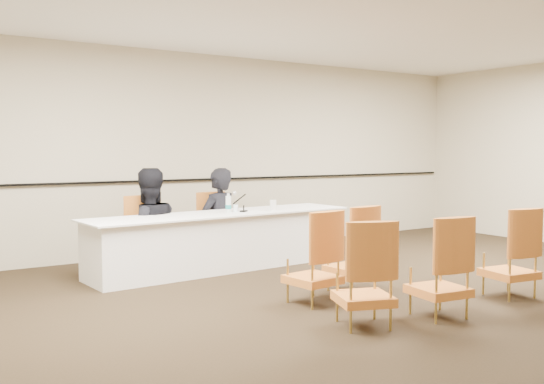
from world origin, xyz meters
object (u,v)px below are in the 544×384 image
(panelist_second, at_px, (148,237))
(microphone, at_px, (244,201))
(panel_table, at_px, (222,241))
(water_bottle, at_px, (228,203))
(aud_chair_front_left, at_px, (313,257))
(aud_chair_back_mid, at_px, (439,266))
(aud_chair_back_right, at_px, (510,252))
(drinking_glass, at_px, (236,208))
(panelist_main_chair, at_px, (218,227))
(aud_chair_back_left, at_px, (363,273))
(coffee_cup, at_px, (273,205))
(panelist_second_chair, at_px, (148,233))
(aud_chair_front_mid, at_px, (352,248))
(panelist_main, at_px, (219,230))

(panelist_second, relative_size, microphone, 6.54)
(panel_table, relative_size, water_bottle, 14.67)
(aud_chair_front_left, xyz_separation_m, aud_chair_back_mid, (0.68, -1.03, 0.00))
(panelist_second, relative_size, aud_chair_back_right, 1.89)
(aud_chair_front_left, bearing_deg, water_bottle, 78.03)
(water_bottle, bearing_deg, drinking_glass, -8.60)
(panelist_main_chair, xyz_separation_m, aud_chair_back_left, (-0.45, -3.53, 0.00))
(panelist_main_chair, height_order, water_bottle, water_bottle)
(drinking_glass, distance_m, aud_chair_back_right, 3.41)
(panelist_second, bearing_deg, coffee_cup, 163.26)
(water_bottle, relative_size, aud_chair_back_right, 0.26)
(panelist_second_chair, xyz_separation_m, aud_chair_front_mid, (1.40, -2.39, 0.00))
(panelist_main, relative_size, panelist_second_chair, 1.83)
(panelist_second, height_order, aud_chair_front_left, panelist_second)
(panelist_main, distance_m, panelist_second_chair, 1.08)
(drinking_glass, bearing_deg, aud_chair_back_left, -97.74)
(water_bottle, height_order, aud_chair_back_right, water_bottle)
(panelist_main, xyz_separation_m, water_bottle, (-0.15, -0.56, 0.43))
(panelist_second_chair, height_order, water_bottle, water_bottle)
(panelist_second_chair, bearing_deg, panelist_main_chair, -0.00)
(panelist_second, height_order, panelist_second_chair, panelist_second)
(aud_chair_front_left, distance_m, aud_chair_back_right, 2.12)
(panelist_second, xyz_separation_m, aud_chair_front_mid, (1.40, -2.39, 0.06))
(panelist_second_chair, bearing_deg, coffee_cup, -24.53)
(panelist_second, relative_size, aud_chair_back_mid, 1.89)
(water_bottle, bearing_deg, microphone, -18.65)
(aud_chair_front_mid, height_order, aud_chair_back_right, same)
(panelist_main_chair, relative_size, microphone, 3.45)
(drinking_glass, xyz_separation_m, aud_chair_back_left, (-0.40, -2.96, -0.31))
(panel_table, relative_size, aud_chair_front_mid, 3.86)
(panelist_main, relative_size, aud_chair_back_left, 1.83)
(coffee_cup, distance_m, aud_chair_back_right, 3.11)
(panelist_second, distance_m, drinking_glass, 1.20)
(aud_chair_front_mid, xyz_separation_m, aud_chair_back_right, (1.25, -1.09, 0.00))
(panel_table, distance_m, aud_chair_back_left, 2.97)
(aud_chair_back_mid, bearing_deg, aud_chair_front_mid, 98.35)
(panelist_main, bearing_deg, panelist_main_chair, 163.61)
(panelist_main, height_order, panelist_main_chair, panelist_main)
(panelist_main, bearing_deg, panelist_second_chair, -12.47)
(panelist_main_chair, bearing_deg, aud_chair_back_right, -70.13)
(aud_chair_back_right, bearing_deg, aud_chair_back_mid, -165.85)
(drinking_glass, relative_size, aud_chair_back_left, 0.11)
(panelist_second_chair, bearing_deg, water_bottle, -31.64)
(aud_chair_front_mid, distance_m, aud_chair_back_left, 1.32)
(microphone, relative_size, aud_chair_front_left, 0.29)
(panelist_main_chair, xyz_separation_m, coffee_cup, (0.48, -0.66, 0.33))
(aud_chair_front_left, bearing_deg, panel_table, 80.61)
(coffee_cup, bearing_deg, aud_chair_back_left, -108.08)
(panelist_main_chair, distance_m, water_bottle, 0.70)
(panel_table, distance_m, coffee_cup, 0.85)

